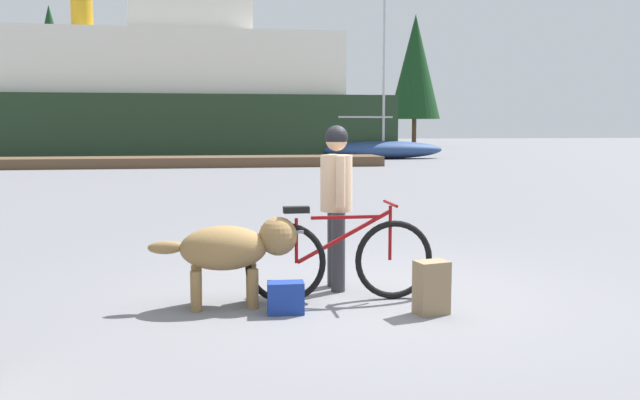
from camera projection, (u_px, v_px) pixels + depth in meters
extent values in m
plane|color=slate|center=(356.00, 296.00, 6.49)|extent=(160.00, 160.00, 0.00)
torus|color=black|center=(394.00, 260.00, 6.34)|extent=(0.76, 0.06, 0.76)
torus|color=black|center=(286.00, 263.00, 6.17)|extent=(0.76, 0.06, 0.76)
cube|color=maroon|center=(346.00, 217.00, 6.22)|extent=(0.66, 0.03, 0.03)
cube|color=maroon|center=(344.00, 237.00, 6.23)|extent=(0.89, 0.03, 0.49)
cylinder|color=maroon|center=(296.00, 241.00, 6.17)|extent=(0.03, 0.03, 0.42)
cylinder|color=maroon|center=(390.00, 233.00, 6.30)|extent=(0.03, 0.03, 0.52)
cube|color=black|center=(296.00, 210.00, 6.13)|extent=(0.24, 0.10, 0.06)
cylinder|color=maroon|center=(390.00, 204.00, 6.27)|extent=(0.03, 0.44, 0.03)
cube|color=slate|center=(283.00, 231.00, 6.14)|extent=(0.36, 0.14, 0.02)
cylinder|color=#333338|center=(334.00, 248.00, 6.84)|extent=(0.14, 0.14, 0.80)
cylinder|color=#333338|center=(338.00, 252.00, 6.62)|extent=(0.14, 0.14, 0.80)
cylinder|color=#D8B28C|center=(336.00, 183.00, 6.65)|extent=(0.32, 0.32, 0.56)
cylinder|color=#D8B28C|center=(332.00, 178.00, 6.87)|extent=(0.09, 0.09, 0.50)
cylinder|color=#D8B28C|center=(341.00, 182.00, 6.43)|extent=(0.09, 0.09, 0.50)
sphere|color=tan|center=(336.00, 140.00, 6.61)|extent=(0.22, 0.22, 0.22)
sphere|color=black|center=(336.00, 137.00, 6.60)|extent=(0.23, 0.23, 0.23)
ellipsoid|color=olive|center=(224.00, 248.00, 6.06)|extent=(0.79, 0.48, 0.41)
sphere|color=olive|center=(278.00, 236.00, 6.13)|extent=(0.36, 0.36, 0.36)
ellipsoid|color=olive|center=(166.00, 247.00, 5.97)|extent=(0.32, 0.12, 0.12)
cylinder|color=olive|center=(251.00, 282.00, 6.27)|extent=(0.10, 0.10, 0.36)
cylinder|color=olive|center=(253.00, 289.00, 6.01)|extent=(0.10, 0.10, 0.36)
cylinder|color=olive|center=(197.00, 284.00, 6.19)|extent=(0.10, 0.10, 0.36)
cylinder|color=olive|center=(196.00, 291.00, 5.93)|extent=(0.10, 0.10, 0.36)
cube|color=#8C7251|center=(432.00, 287.00, 5.84)|extent=(0.32, 0.26, 0.47)
cube|color=navy|center=(286.00, 298.00, 5.86)|extent=(0.33, 0.20, 0.28)
cube|color=brown|center=(178.00, 162.00, 27.12)|extent=(16.74, 2.29, 0.40)
cube|color=#1E331E|center=(146.00, 127.00, 35.66)|extent=(25.61, 8.26, 3.21)
cube|color=silver|center=(144.00, 66.00, 35.30)|extent=(20.49, 6.94, 3.20)
cube|color=silver|center=(192.00, 19.00, 35.44)|extent=(6.15, 4.95, 1.80)
cylinder|color=#BF8C19|center=(82.00, 11.00, 34.50)|extent=(1.10, 1.10, 2.40)
ellipsoid|color=navy|center=(383.00, 150.00, 33.67)|extent=(6.19, 1.73, 0.90)
cylinder|color=#B2B2B7|center=(384.00, 56.00, 33.16)|extent=(0.14, 0.14, 8.44)
cylinder|color=#B2B2B7|center=(366.00, 117.00, 33.34)|extent=(2.79, 0.10, 0.10)
cylinder|color=#4C331E|center=(54.00, 131.00, 50.18)|extent=(0.46, 0.46, 2.59)
cone|color=#143819|center=(51.00, 60.00, 49.59)|extent=(3.87, 3.87, 8.00)
cylinder|color=#4C331E|center=(246.00, 133.00, 51.94)|extent=(0.39, 0.39, 2.30)
cone|color=#19471E|center=(245.00, 62.00, 51.34)|extent=(3.15, 3.15, 8.55)
cylinder|color=#4C331E|center=(414.00, 133.00, 54.49)|extent=(0.36, 0.36, 2.25)
cone|color=#143819|center=(415.00, 67.00, 53.90)|extent=(4.15, 4.15, 8.38)
cylinder|color=#4C331E|center=(244.00, 130.00, 60.99)|extent=(0.46, 0.46, 2.55)
cone|color=#19471E|center=(243.00, 67.00, 60.36)|extent=(3.90, 3.90, 8.84)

